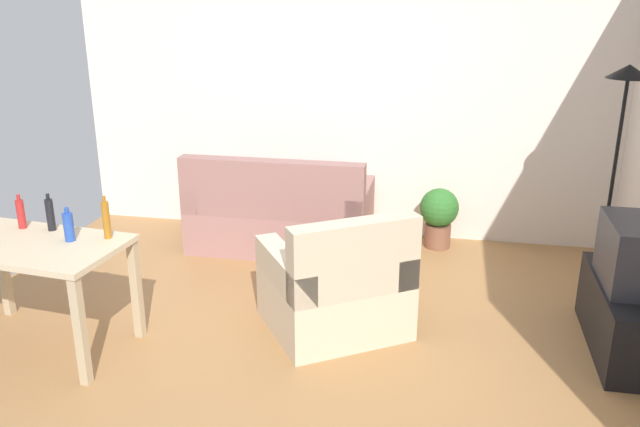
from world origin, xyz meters
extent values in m
cube|color=#9E7042|center=(0.00, 0.00, -0.01)|extent=(5.20, 4.40, 0.02)
cube|color=silver|center=(0.00, 2.20, 1.35)|extent=(5.20, 0.10, 2.70)
cube|color=#996B66|center=(-0.49, 1.65, 0.20)|extent=(1.65, 0.84, 0.40)
cube|color=#8C625D|center=(-0.49, 1.31, 0.66)|extent=(1.65, 0.16, 0.52)
cube|color=#926661|center=(0.25, 1.65, 0.51)|extent=(0.16, 0.84, 0.22)
cube|color=#926661|center=(-1.24, 1.65, 0.51)|extent=(0.16, 0.84, 0.22)
cube|color=black|center=(2.25, 0.25, 0.24)|extent=(0.44, 1.10, 0.48)
cube|color=#2D2D33|center=(2.25, 0.25, 0.70)|extent=(0.40, 0.60, 0.44)
cylinder|color=black|center=(2.25, 1.15, 0.01)|extent=(0.26, 0.26, 0.03)
cylinder|color=black|center=(2.25, 1.15, 0.87)|extent=(0.03, 0.03, 1.68)
cone|color=black|center=(2.25, 1.15, 1.76)|extent=(0.32, 0.32, 0.10)
cube|color=#C6B28E|center=(-1.64, -0.46, 0.74)|extent=(1.27, 0.82, 0.04)
cube|color=tan|center=(-1.12, -0.83, 0.36)|extent=(0.07, 0.07, 0.72)
cube|color=tan|center=(-2.17, -0.09, 0.36)|extent=(0.07, 0.07, 0.72)
cube|color=tan|center=(-1.05, -0.22, 0.36)|extent=(0.07, 0.07, 0.72)
cylinder|color=brown|center=(0.96, 1.90, 0.11)|extent=(0.24, 0.24, 0.22)
sphere|color=#2D6B28|center=(0.96, 1.90, 0.39)|extent=(0.36, 0.36, 0.36)
cube|color=beige|center=(0.26, 0.19, 0.20)|extent=(1.21, 1.20, 0.40)
cube|color=#C0AD91|center=(0.45, -0.09, 0.66)|extent=(0.84, 0.63, 0.52)
cube|color=#C8B597|center=(0.57, 0.40, 0.51)|extent=(0.59, 0.79, 0.22)
cube|color=#C8B597|center=(-0.05, -0.01, 0.51)|extent=(0.59, 0.79, 0.22)
cylinder|color=#AD2323|center=(-1.85, -0.22, 0.86)|extent=(0.05, 0.05, 0.20)
cylinder|color=#AD2323|center=(-1.85, -0.22, 0.98)|extent=(0.02, 0.02, 0.04)
cylinder|color=black|center=(-1.63, -0.22, 0.87)|extent=(0.05, 0.05, 0.22)
cylinder|color=black|center=(-1.63, -0.22, 1.00)|extent=(0.02, 0.02, 0.04)
cylinder|color=#2347A3|center=(-1.40, -0.38, 0.85)|extent=(0.07, 0.07, 0.19)
cylinder|color=#2347A3|center=(-1.40, -0.38, 0.97)|extent=(0.03, 0.03, 0.04)
cylinder|color=#9E6019|center=(-1.18, -0.29, 0.89)|extent=(0.05, 0.05, 0.25)
cylinder|color=#9E6019|center=(-1.18, -0.29, 1.03)|extent=(0.02, 0.02, 0.04)
camera|label=1|loc=(0.99, -4.05, 2.35)|focal=37.23mm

